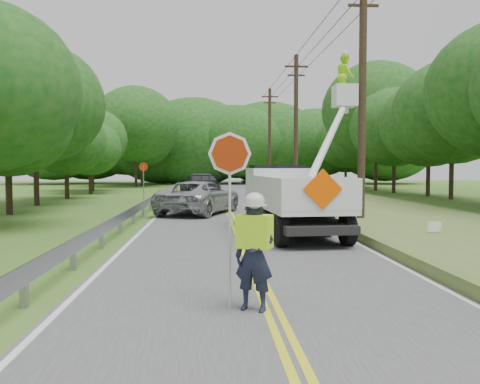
{
  "coord_description": "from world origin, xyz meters",
  "views": [
    {
      "loc": [
        -1.02,
        -10.4,
        2.36
      ],
      "look_at": [
        0.0,
        6.0,
        1.5
      ],
      "focal_mm": 37.35,
      "sensor_mm": 36.0,
      "label": 1
    }
  ],
  "objects": [
    {
      "name": "tall_grass_verge",
      "position": [
        7.1,
        14.0,
        0.15
      ],
      "size": [
        7.0,
        96.0,
        0.3
      ],
      "primitive_type": "cube",
      "color": "#4E652C",
      "rests_on": "ground"
    },
    {
      "name": "treeline_left",
      "position": [
        -10.11,
        29.66,
        5.67
      ],
      "size": [
        10.94,
        55.84,
        11.23
      ],
      "color": "#332319",
      "rests_on": "ground"
    },
    {
      "name": "road",
      "position": [
        0.0,
        14.0,
        0.01
      ],
      "size": [
        7.2,
        96.0,
        0.03
      ],
      "color": "#48474A",
      "rests_on": "ground"
    },
    {
      "name": "treeline_right",
      "position": [
        15.45,
        24.34,
        6.3
      ],
      "size": [
        10.77,
        55.14,
        12.22
      ],
      "color": "#332319",
      "rests_on": "ground"
    },
    {
      "name": "suv_silver",
      "position": [
        -1.49,
        14.15,
        0.82
      ],
      "size": [
        4.6,
        6.35,
        1.6
      ],
      "primitive_type": "imported",
      "rotation": [
        0.0,
        0.0,
        2.77
      ],
      "color": "#ACAFB4",
      "rests_on": "road"
    },
    {
      "name": "suv_darkgrey",
      "position": [
        -1.73,
        27.33,
        0.91
      ],
      "size": [
        3.47,
        6.49,
        1.79
      ],
      "primitive_type": "imported",
      "rotation": [
        0.0,
        0.0,
        3.3
      ],
      "color": "#32333A",
      "rests_on": "road"
    },
    {
      "name": "utility_poles",
      "position": [
        5.0,
        17.02,
        5.27
      ],
      "size": [
        1.6,
        43.3,
        10.0
      ],
      "color": "black",
      "rests_on": "ground"
    },
    {
      "name": "stop_sign_permanent",
      "position": [
        -5.0,
        20.18,
        1.72
      ],
      "size": [
        0.53,
        0.19,
        2.58
      ],
      "color": "gray",
      "rests_on": "ground"
    },
    {
      "name": "bucket_truck",
      "position": [
        1.98,
        7.51,
        1.54
      ],
      "size": [
        4.26,
        7.0,
        6.7
      ],
      "color": "black",
      "rests_on": "road"
    },
    {
      "name": "ground",
      "position": [
        0.0,
        0.0,
        0.0
      ],
      "size": [
        140.0,
        140.0,
        0.0
      ],
      "primitive_type": "plane",
      "color": "#2F611D",
      "rests_on": "ground"
    },
    {
      "name": "yard_sign",
      "position": [
        5.91,
        4.47,
        0.46
      ],
      "size": [
        0.45,
        0.06,
        0.65
      ],
      "color": "white",
      "rests_on": "ground"
    },
    {
      "name": "flagger",
      "position": [
        -0.3,
        -2.45,
        1.05
      ],
      "size": [
        1.13,
        0.66,
        2.9
      ],
      "color": "#191E33",
      "rests_on": "road"
    },
    {
      "name": "guardrail",
      "position": [
        -4.02,
        14.91,
        0.55
      ],
      "size": [
        0.18,
        48.0,
        0.77
      ],
      "color": "gray",
      "rests_on": "ground"
    },
    {
      "name": "treeline_horizon",
      "position": [
        -0.37,
        56.27,
        5.5
      ],
      "size": [
        56.68,
        14.56,
        11.82
      ],
      "color": "#104716",
      "rests_on": "ground"
    }
  ]
}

